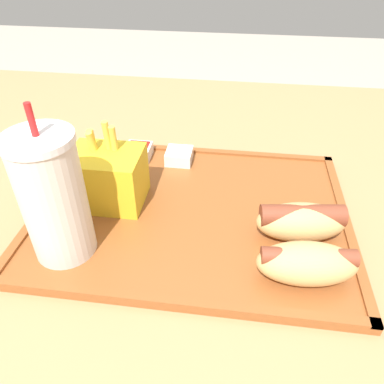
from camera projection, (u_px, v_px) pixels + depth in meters
dining_table at (171, 362)px, 0.74m from camera, size 1.18×1.13×0.73m
food_tray at (192, 211)px, 0.53m from camera, size 0.43×0.33×0.01m
soda_cup at (53, 198)px, 0.42m from camera, size 0.08×0.08×0.19m
hot_dog_far at (307, 263)px, 0.42m from camera, size 0.12×0.06×0.05m
hot_dog_near at (301, 221)px, 0.47m from camera, size 0.12×0.07×0.05m
fries_carton at (108, 176)px, 0.53m from camera, size 0.10×0.08×0.12m
sauce_cup_mayo at (179, 156)px, 0.63m from camera, size 0.04×0.04×0.02m
sauce_cup_ketchup at (138, 151)px, 0.64m from camera, size 0.04×0.04×0.02m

